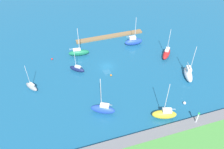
{
  "coord_description": "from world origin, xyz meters",
  "views": [
    {
      "loc": [
        16.69,
        59.09,
        51.09
      ],
      "look_at": [
        0.0,
        6.09,
        1.5
      ],
      "focal_mm": 36.94,
      "sensor_mm": 36.0,
      "label": 1
    }
  ],
  "objects_px": {
    "harbor_beacon": "(198,117)",
    "mooring_buoy_orange": "(111,75)",
    "pier_dock": "(110,36)",
    "sailboat_blue_far_north": "(134,41)",
    "sailboat_navy_lone_south": "(77,69)",
    "mooring_buoy_white": "(185,103)",
    "sailboat_white_west_end": "(188,74)",
    "sailboat_green_near_pier": "(79,52)",
    "sailboat_yellow_mid_basin": "(164,114)",
    "sailboat_red_off_beacon": "(166,53)",
    "sailboat_blue_lone_north": "(103,109)",
    "mooring_buoy_red": "(52,59)",
    "sailboat_gray_center_basin": "(32,87)"
  },
  "relations": [
    {
      "from": "sailboat_navy_lone_south",
      "to": "sailboat_blue_far_north",
      "type": "bearing_deg",
      "value": -119.29
    },
    {
      "from": "sailboat_gray_center_basin",
      "to": "sailboat_red_off_beacon",
      "type": "bearing_deg",
      "value": -120.93
    },
    {
      "from": "sailboat_green_near_pier",
      "to": "sailboat_red_off_beacon",
      "type": "xyz_separation_m",
      "value": [
        -30.23,
        10.17,
        0.04
      ]
    },
    {
      "from": "sailboat_white_west_end",
      "to": "mooring_buoy_red",
      "type": "relative_size",
      "value": 19.77
    },
    {
      "from": "sailboat_yellow_mid_basin",
      "to": "sailboat_white_west_end",
      "type": "bearing_deg",
      "value": -122.0
    },
    {
      "from": "sailboat_blue_far_north",
      "to": "sailboat_yellow_mid_basin",
      "type": "distance_m",
      "value": 35.86
    },
    {
      "from": "sailboat_red_off_beacon",
      "to": "sailboat_blue_lone_north",
      "type": "xyz_separation_m",
      "value": [
        29.09,
        18.19,
        0.18
      ]
    },
    {
      "from": "mooring_buoy_red",
      "to": "harbor_beacon",
      "type": "bearing_deg",
      "value": 129.88
    },
    {
      "from": "sailboat_green_near_pier",
      "to": "mooring_buoy_orange",
      "type": "xyz_separation_m",
      "value": [
        -7.82,
        14.37,
        -0.95
      ]
    },
    {
      "from": "sailboat_white_west_end",
      "to": "sailboat_blue_lone_north",
      "type": "xyz_separation_m",
      "value": [
        30.42,
        5.78,
        -0.03
      ]
    },
    {
      "from": "sailboat_blue_lone_north",
      "to": "sailboat_green_near_pier",
      "type": "bearing_deg",
      "value": -59.54
    },
    {
      "from": "harbor_beacon",
      "to": "sailboat_blue_far_north",
      "type": "xyz_separation_m",
      "value": [
        2.03,
        -40.06,
        -1.7
      ]
    },
    {
      "from": "sailboat_yellow_mid_basin",
      "to": "sailboat_blue_lone_north",
      "type": "bearing_deg",
      "value": -5.33
    },
    {
      "from": "sailboat_blue_lone_north",
      "to": "mooring_buoy_white",
      "type": "distance_m",
      "value": 23.82
    },
    {
      "from": "sailboat_yellow_mid_basin",
      "to": "mooring_buoy_red",
      "type": "bearing_deg",
      "value": -35.18
    },
    {
      "from": "sailboat_white_west_end",
      "to": "sailboat_green_near_pier",
      "type": "height_order",
      "value": "sailboat_white_west_end"
    },
    {
      "from": "pier_dock",
      "to": "mooring_buoy_orange",
      "type": "xyz_separation_m",
      "value": [
        6.54,
        22.71,
        -0.03
      ]
    },
    {
      "from": "sailboat_green_near_pier",
      "to": "sailboat_yellow_mid_basin",
      "type": "xyz_separation_m",
      "value": [
        -16.61,
        35.07,
        0.17
      ]
    },
    {
      "from": "sailboat_white_west_end",
      "to": "mooring_buoy_red",
      "type": "xyz_separation_m",
      "value": [
        41.32,
        -22.89,
        -1.19
      ]
    },
    {
      "from": "pier_dock",
      "to": "sailboat_blue_lone_north",
      "type": "height_order",
      "value": "sailboat_blue_lone_north"
    },
    {
      "from": "sailboat_navy_lone_south",
      "to": "mooring_buoy_white",
      "type": "distance_m",
      "value": 35.98
    },
    {
      "from": "mooring_buoy_orange",
      "to": "mooring_buoy_red",
      "type": "bearing_deg",
      "value": -39.84
    },
    {
      "from": "harbor_beacon",
      "to": "sailboat_blue_far_north",
      "type": "bearing_deg",
      "value": -87.11
    },
    {
      "from": "sailboat_red_off_beacon",
      "to": "mooring_buoy_orange",
      "type": "distance_m",
      "value": 22.82
    },
    {
      "from": "mooring_buoy_orange",
      "to": "harbor_beacon",
      "type": "bearing_deg",
      "value": 121.99
    },
    {
      "from": "pier_dock",
      "to": "sailboat_gray_center_basin",
      "type": "bearing_deg",
      "value": 33.57
    },
    {
      "from": "sailboat_green_near_pier",
      "to": "mooring_buoy_white",
      "type": "xyz_separation_m",
      "value": [
        -24.58,
        32.49,
        -0.83
      ]
    },
    {
      "from": "mooring_buoy_red",
      "to": "sailboat_red_off_beacon",
      "type": "bearing_deg",
      "value": 165.32
    },
    {
      "from": "pier_dock",
      "to": "sailboat_white_west_end",
      "type": "xyz_separation_m",
      "value": [
        -17.19,
        30.93,
        1.17
      ]
    },
    {
      "from": "sailboat_yellow_mid_basin",
      "to": "sailboat_blue_lone_north",
      "type": "relative_size",
      "value": 1.0
    },
    {
      "from": "sailboat_blue_far_north",
      "to": "sailboat_blue_lone_north",
      "type": "xyz_separation_m",
      "value": [
        20.43,
        28.8,
        -0.01
      ]
    },
    {
      "from": "harbor_beacon",
      "to": "pier_dock",
      "type": "bearing_deg",
      "value": -79.11
    },
    {
      "from": "mooring_buoy_white",
      "to": "sailboat_blue_lone_north",
      "type": "bearing_deg",
      "value": -9.98
    },
    {
      "from": "sailboat_navy_lone_south",
      "to": "mooring_buoy_orange",
      "type": "distance_m",
      "value": 11.69
    },
    {
      "from": "sailboat_white_west_end",
      "to": "mooring_buoy_white",
      "type": "xyz_separation_m",
      "value": [
        6.98,
        9.9,
        -1.08
      ]
    },
    {
      "from": "harbor_beacon",
      "to": "sailboat_navy_lone_south",
      "type": "xyz_separation_m",
      "value": [
        25.92,
        -31.02,
        -2.19
      ]
    },
    {
      "from": "sailboat_red_off_beacon",
      "to": "sailboat_blue_lone_north",
      "type": "distance_m",
      "value": 34.31
    },
    {
      "from": "sailboat_yellow_mid_basin",
      "to": "mooring_buoy_orange",
      "type": "distance_m",
      "value": 22.52
    },
    {
      "from": "mooring_buoy_white",
      "to": "sailboat_white_west_end",
      "type": "bearing_deg",
      "value": -125.18
    },
    {
      "from": "pier_dock",
      "to": "sailboat_blue_far_north",
      "type": "height_order",
      "value": "sailboat_blue_far_north"
    },
    {
      "from": "harbor_beacon",
      "to": "mooring_buoy_orange",
      "type": "bearing_deg",
      "value": -58.01
    },
    {
      "from": "sailboat_red_off_beacon",
      "to": "sailboat_yellow_mid_basin",
      "type": "bearing_deg",
      "value": 12.44
    },
    {
      "from": "mooring_buoy_white",
      "to": "sailboat_navy_lone_south",
      "type": "bearing_deg",
      "value": -41.6
    },
    {
      "from": "pier_dock",
      "to": "harbor_beacon",
      "type": "height_order",
      "value": "harbor_beacon"
    },
    {
      "from": "mooring_buoy_red",
      "to": "mooring_buoy_white",
      "type": "bearing_deg",
      "value": 136.32
    },
    {
      "from": "pier_dock",
      "to": "mooring_buoy_red",
      "type": "distance_m",
      "value": 25.43
    },
    {
      "from": "pier_dock",
      "to": "mooring_buoy_red",
      "type": "height_order",
      "value": "pier_dock"
    },
    {
      "from": "sailboat_red_off_beacon",
      "to": "pier_dock",
      "type": "bearing_deg",
      "value": -98.3
    },
    {
      "from": "sailboat_white_west_end",
      "to": "harbor_beacon",
      "type": "bearing_deg",
      "value": -6.69
    },
    {
      "from": "sailboat_green_near_pier",
      "to": "sailboat_yellow_mid_basin",
      "type": "height_order",
      "value": "sailboat_yellow_mid_basin"
    }
  ]
}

